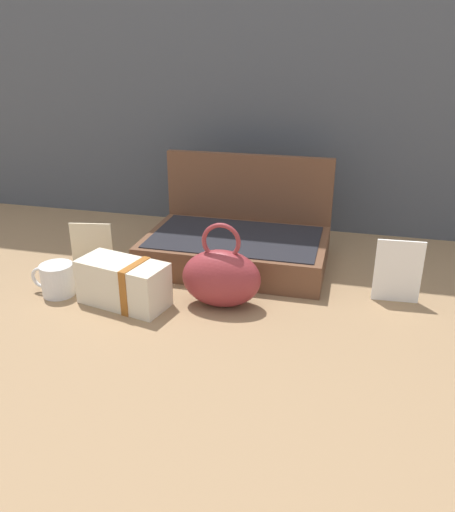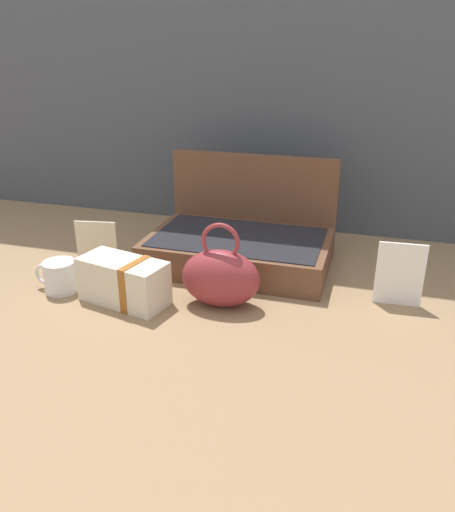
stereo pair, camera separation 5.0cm
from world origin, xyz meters
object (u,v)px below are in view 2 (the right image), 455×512
(open_suitcase, at_px, (241,241))
(poster_card_right, at_px, (96,240))
(cream_toiletry_bag, at_px, (125,282))
(info_card_left, at_px, (400,275))
(coffee_mug, at_px, (60,276))
(teal_pouch_handbag, at_px, (221,277))

(open_suitcase, height_order, poster_card_right, open_suitcase)
(cream_toiletry_bag, distance_m, info_card_left, 0.68)
(cream_toiletry_bag, height_order, coffee_mug, cream_toiletry_bag)
(info_card_left, height_order, poster_card_right, info_card_left)
(cream_toiletry_bag, xyz_separation_m, coffee_mug, (-0.19, 0.01, -0.02))
(open_suitcase, height_order, coffee_mug, open_suitcase)
(open_suitcase, xyz_separation_m, teal_pouch_handbag, (0.02, -0.28, 0.01))
(info_card_left, bearing_deg, teal_pouch_handbag, -166.07)
(cream_toiletry_bag, bearing_deg, teal_pouch_handbag, 12.53)
(open_suitcase, relative_size, coffee_mug, 4.36)
(cream_toiletry_bag, xyz_separation_m, info_card_left, (0.66, 0.18, 0.03))
(open_suitcase, bearing_deg, poster_card_right, -166.60)
(cream_toiletry_bag, height_order, info_card_left, info_card_left)
(teal_pouch_handbag, xyz_separation_m, info_card_left, (0.42, 0.13, 0.01))
(poster_card_right, bearing_deg, cream_toiletry_bag, -57.55)
(open_suitcase, height_order, teal_pouch_handbag, open_suitcase)
(info_card_left, xyz_separation_m, poster_card_right, (-0.87, 0.05, -0.02))
(teal_pouch_handbag, bearing_deg, info_card_left, 17.24)
(teal_pouch_handbag, xyz_separation_m, coffee_mug, (-0.43, -0.05, -0.03))
(open_suitcase, xyz_separation_m, info_card_left, (0.44, -0.15, 0.02))
(teal_pouch_handbag, bearing_deg, poster_card_right, 158.42)
(info_card_left, bearing_deg, open_suitcase, 158.41)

